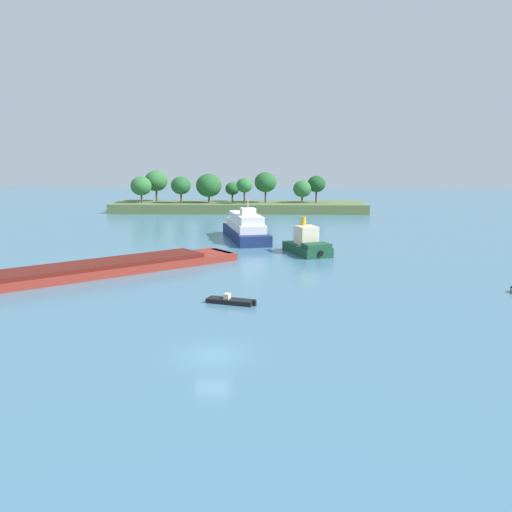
{
  "coord_description": "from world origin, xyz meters",
  "views": [
    {
      "loc": [
        4.21,
        -35.9,
        13.68
      ],
      "look_at": [
        1.98,
        31.88,
        1.2
      ],
      "focal_mm": 38.19,
      "sensor_mm": 36.0,
      "label": 1
    }
  ],
  "objects": [
    {
      "name": "ground_plane",
      "position": [
        0.0,
        0.0,
        0.0
      ],
      "size": [
        400.0,
        400.0,
        0.0
      ],
      "primitive_type": "plane",
      "color": "teal"
    },
    {
      "name": "treeline_island",
      "position": [
        -6.41,
        99.92,
        2.99
      ],
      "size": [
        62.54,
        14.85,
        10.06
      ],
      "color": "#566B3D",
      "rests_on": "ground"
    },
    {
      "name": "tugboat",
      "position": [
        9.01,
        40.46,
        1.31
      ],
      "size": [
        6.92,
        9.57,
        5.11
      ],
      "color": "#19472D",
      "rests_on": "ground"
    },
    {
      "name": "cargo_barge",
      "position": [
        -19.85,
        23.32,
        0.77
      ],
      "size": [
        36.8,
        31.8,
        5.51
      ],
      "color": "maroon",
      "rests_on": "ground"
    },
    {
      "name": "white_riverboat",
      "position": [
        -0.48,
        53.74,
        1.89
      ],
      "size": [
        9.08,
        18.56,
        6.82
      ],
      "color": "navy",
      "rests_on": "ground"
    },
    {
      "name": "fishing_skiff",
      "position": [
        0.2,
        13.59,
        0.25
      ],
      "size": [
        4.84,
        2.64,
        0.94
      ],
      "color": "black",
      "rests_on": "ground"
    }
  ]
}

